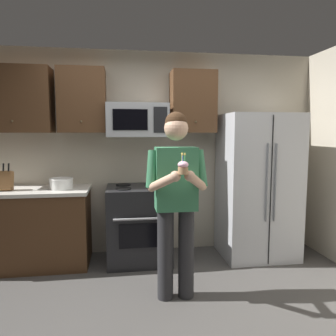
# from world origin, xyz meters

# --- Properties ---
(ground_plane) EXTENTS (6.00, 6.00, 0.00)m
(ground_plane) POSITION_xyz_m (0.00, 0.00, 0.00)
(ground_plane) COLOR #474442
(wall_back) EXTENTS (4.40, 0.10, 2.60)m
(wall_back) POSITION_xyz_m (0.00, 1.75, 1.30)
(wall_back) COLOR #B7AD99
(wall_back) RESTS_ON ground
(oven_range) EXTENTS (0.76, 0.70, 0.93)m
(oven_range) POSITION_xyz_m (-0.15, 1.36, 0.46)
(oven_range) COLOR black
(oven_range) RESTS_ON ground
(microwave) EXTENTS (0.74, 0.41, 0.40)m
(microwave) POSITION_xyz_m (-0.15, 1.48, 1.72)
(microwave) COLOR #9EA0A5
(refrigerator) EXTENTS (0.90, 0.75, 1.80)m
(refrigerator) POSITION_xyz_m (1.35, 1.32, 0.90)
(refrigerator) COLOR #B7BABF
(refrigerator) RESTS_ON ground
(cabinet_row_upper) EXTENTS (2.78, 0.36, 0.76)m
(cabinet_row_upper) POSITION_xyz_m (-0.72, 1.53, 1.95)
(cabinet_row_upper) COLOR #4C301C
(counter_left) EXTENTS (1.44, 0.66, 0.92)m
(counter_left) POSITION_xyz_m (-1.45, 1.38, 0.46)
(counter_left) COLOR #4C301C
(counter_left) RESTS_ON ground
(knife_block) EXTENTS (0.16, 0.15, 0.32)m
(knife_block) POSITION_xyz_m (-1.66, 1.33, 1.03)
(knife_block) COLOR brown
(knife_block) RESTS_ON counter_left
(bowl_large_white) EXTENTS (0.27, 0.27, 0.13)m
(bowl_large_white) POSITION_xyz_m (-1.05, 1.35, 0.99)
(bowl_large_white) COLOR white
(bowl_large_white) RESTS_ON counter_left
(person) EXTENTS (0.60, 0.48, 1.76)m
(person) POSITION_xyz_m (0.15, 0.40, 1.00)
(person) COLOR #262628
(person) RESTS_ON ground
(cupcake) EXTENTS (0.09, 0.09, 0.17)m
(cupcake) POSITION_xyz_m (0.15, 0.08, 1.29)
(cupcake) COLOR #A87F56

